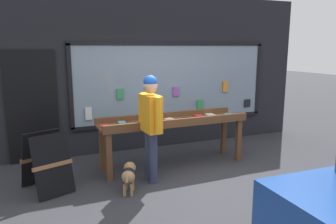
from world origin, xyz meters
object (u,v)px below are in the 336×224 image
object	(u,v)px
person_browsing	(151,120)
sandwich_board_sign	(46,161)
display_table_main	(173,125)
small_dog	(129,174)

from	to	relation	value
person_browsing	sandwich_board_sign	size ratio (longest dim) A/B	1.93
display_table_main	person_browsing	size ratio (longest dim) A/B	1.57
display_table_main	sandwich_board_sign	size ratio (longest dim) A/B	3.03
sandwich_board_sign	display_table_main	bearing A→B (deg)	-13.89
display_table_main	person_browsing	xyz separation A→B (m)	(-0.61, -0.52, 0.25)
person_browsing	small_dog	bearing A→B (deg)	118.08
display_table_main	sandwich_board_sign	xyz separation A→B (m)	(-2.18, -0.26, -0.30)
display_table_main	small_dog	distance (m)	1.41
sandwich_board_sign	person_browsing	bearing A→B (deg)	-30.17
display_table_main	small_dog	xyz separation A→B (m)	(-1.06, -0.80, -0.48)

